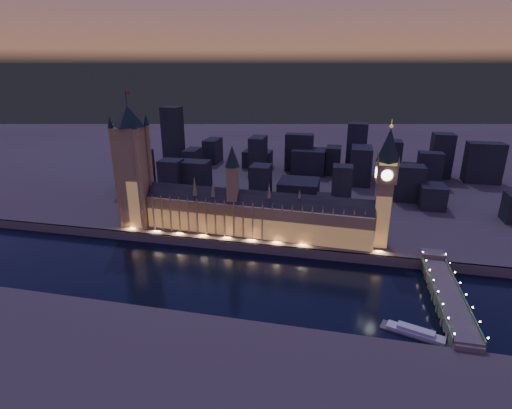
% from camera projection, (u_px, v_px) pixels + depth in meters
% --- Properties ---
extents(ground_plane, '(2000.00, 2000.00, 0.00)m').
position_uv_depth(ground_plane, '(234.00, 275.00, 300.40)').
color(ground_plane, black).
rests_on(ground_plane, ground).
extents(north_bank, '(2000.00, 960.00, 8.00)m').
position_uv_depth(north_bank, '(305.00, 143.00, 777.74)').
color(north_bank, '#46343A').
rests_on(north_bank, ground).
extents(embankment_wall, '(2000.00, 2.50, 8.00)m').
position_uv_depth(embankment_wall, '(247.00, 247.00, 336.81)').
color(embankment_wall, '#4E5054').
rests_on(embankment_wall, ground).
extents(palace_of_westminster, '(202.00, 30.28, 78.00)m').
position_uv_depth(palace_of_westminster, '(254.00, 214.00, 348.07)').
color(palace_of_westminster, '#967451').
rests_on(palace_of_westminster, north_bank).
extents(victoria_tower, '(31.68, 31.68, 120.76)m').
position_uv_depth(victoria_tower, '(133.00, 161.00, 357.30)').
color(victoria_tower, '#967451').
rests_on(victoria_tower, north_bank).
extents(elizabeth_tower, '(18.00, 18.00, 103.07)m').
position_uv_depth(elizabeth_tower, '(386.00, 178.00, 313.57)').
color(elizabeth_tower, '#967451').
rests_on(elizabeth_tower, north_bank).
extents(westminster_bridge, '(17.28, 113.00, 15.90)m').
position_uv_depth(westminster_bridge, '(445.00, 294.00, 265.17)').
color(westminster_bridge, '#4E5054').
rests_on(westminster_bridge, ground).
extents(river_boat, '(40.45, 21.31, 4.50)m').
position_uv_depth(river_boat, '(415.00, 332.00, 233.96)').
color(river_boat, '#4E5054').
rests_on(river_boat, ground).
extents(city_backdrop, '(457.72, 215.63, 83.33)m').
position_uv_depth(city_backdrop, '(310.00, 163.00, 510.56)').
color(city_backdrop, black).
rests_on(city_backdrop, north_bank).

